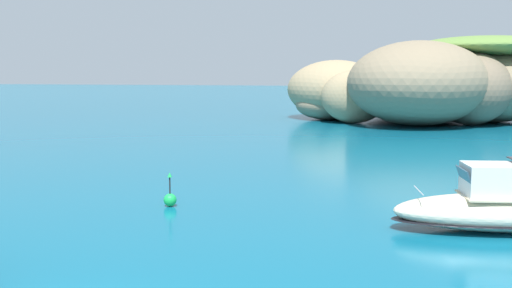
{
  "coord_description": "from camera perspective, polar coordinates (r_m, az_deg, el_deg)",
  "views": [
    {
      "loc": [
        7.4,
        -12.39,
        5.92
      ],
      "look_at": [
        1.47,
        17.7,
        2.19
      ],
      "focal_mm": 43.81,
      "sensor_mm": 36.0,
      "label": 1
    }
  ],
  "objects": [
    {
      "name": "islet_large",
      "position": [
        72.62,
        16.9,
        5.2
      ],
      "size": [
        29.14,
        33.05,
        9.44
      ],
      "color": "#84755B",
      "rests_on": "ground"
    },
    {
      "name": "motorboat_cream",
      "position": [
        24.61,
        21.86,
        -5.49
      ],
      "size": [
        8.61,
        3.55,
        2.62
      ],
      "color": "beige",
      "rests_on": "ground"
    },
    {
      "name": "islet_small",
      "position": [
        72.76,
        7.44,
        4.68
      ],
      "size": [
        16.36,
        16.95,
        6.88
      ],
      "color": "#9E8966",
      "rests_on": "ground"
    },
    {
      "name": "channel_buoy",
      "position": [
        27.22,
        -7.85,
        -4.96
      ],
      "size": [
        0.56,
        0.56,
        1.48
      ],
      "color": "green",
      "rests_on": "ground"
    }
  ]
}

